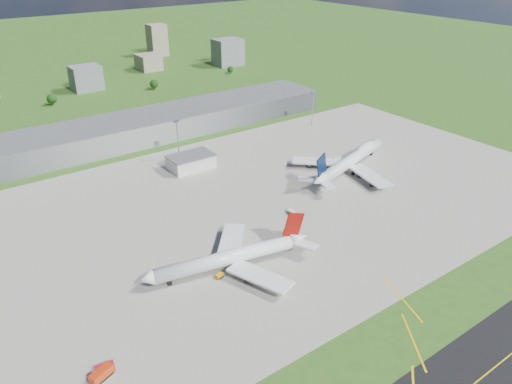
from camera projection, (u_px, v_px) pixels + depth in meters
ground at (141, 147)px, 331.05m from camera, size 1400.00×1400.00×0.00m
apron at (249, 207)px, 256.84m from camera, size 360.00×190.00×0.08m
terminal at (131, 130)px, 338.49m from camera, size 300.00×42.00×15.00m
ops_building at (191, 162)px, 298.38m from camera, size 26.00×16.00×8.00m
mast_center at (177, 133)px, 303.02m from camera, size 3.50×2.00×25.90m
mast_east at (313, 103)px, 360.69m from camera, size 3.50×2.00×25.90m
airliner_red_twin at (232, 258)px, 206.15m from camera, size 73.68×56.70×20.33m
airliner_blue_quad at (352, 160)px, 296.27m from camera, size 80.97×62.18×21.60m
fire_truck at (102, 374)px, 155.38m from camera, size 8.42×5.59×3.50m
crash_tender at (105, 369)px, 157.48m from camera, size 6.25×3.30×3.15m
tug_yellow at (220, 276)px, 202.44m from camera, size 3.87×2.76×1.75m
van_white_near at (291, 212)px, 249.07m from camera, size 2.60×4.73×2.33m
van_white_far at (337, 159)px, 309.90m from camera, size 5.16×2.61×2.61m
bldg_c at (86, 78)px, 452.11m from camera, size 26.00×20.00×22.00m
bldg_ce at (149, 62)px, 524.28m from camera, size 22.00×24.00×16.00m
bldg_e at (228, 52)px, 541.85m from camera, size 30.00×22.00×28.00m
bldg_tall_e at (157, 40)px, 584.07m from camera, size 20.00×18.00×36.00m
tree_c at (52, 99)px, 411.80m from camera, size 8.10×8.10×9.90m
tree_e at (154, 84)px, 455.52m from camera, size 7.65×7.65×9.35m
tree_far_e at (230, 69)px, 510.37m from camera, size 6.30×6.30×7.70m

